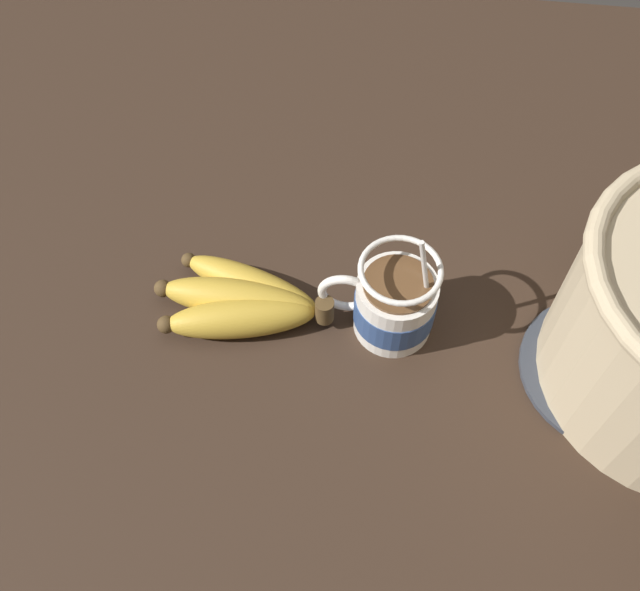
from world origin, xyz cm
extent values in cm
cube|color=#332319|center=(0.00, 0.00, 1.63)|extent=(120.72, 120.72, 3.27)
cylinder|color=white|center=(-4.29, -0.90, 7.08)|extent=(8.25, 8.25, 7.62)
cylinder|color=navy|center=(-4.29, -0.90, 6.84)|extent=(8.45, 8.45, 3.58)
torus|color=white|center=(0.82, -0.90, 8.38)|extent=(5.81, 0.90, 5.81)
cylinder|color=brown|center=(-4.29, -0.90, 10.99)|extent=(7.05, 7.05, 0.40)
torus|color=white|center=(-4.29, -0.90, 13.49)|extent=(8.25, 8.25, 0.60)
cylinder|color=silver|center=(-6.98, -0.90, 11.41)|extent=(2.99, 0.50, 13.38)
ellipsoid|color=silver|center=(-5.73, -0.90, 4.77)|extent=(3.00, 2.00, 0.80)
cylinder|color=#4C381E|center=(2.87, -0.36, 6.12)|extent=(2.00, 2.00, 3.00)
ellipsoid|color=gold|center=(11.24, -2.92, 5.11)|extent=(15.91, 8.05, 3.68)
sphere|color=#4C381E|center=(18.66, -5.18, 5.11)|extent=(1.65, 1.65, 1.65)
ellipsoid|color=gold|center=(12.17, -0.68, 5.39)|extent=(16.74, 4.83, 4.25)
sphere|color=#4C381E|center=(20.47, -0.97, 5.39)|extent=(1.91, 1.91, 1.91)
ellipsoid|color=gold|center=(11.44, 1.62, 5.38)|extent=(16.14, 7.62, 4.23)
sphere|color=#4C381E|center=(19.04, 3.37, 5.38)|extent=(1.90, 1.90, 1.90)
cylinder|color=#333842|center=(-26.52, 2.03, 3.57)|extent=(17.69, 17.69, 0.60)
camera|label=1|loc=(-1.59, 38.66, 69.03)|focal=40.00mm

